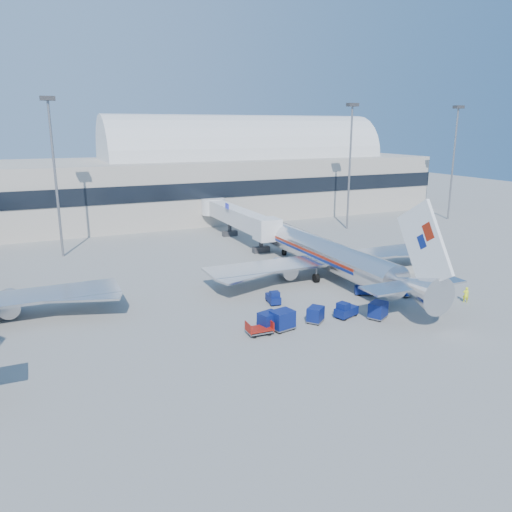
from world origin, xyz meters
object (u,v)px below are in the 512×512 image
barrier_near (393,272)px  tug_left (273,298)px  cart_solo_far (409,288)px  barrier_mid (414,269)px  cart_train_a (315,314)px  barrier_far (433,266)px  cart_train_c (269,320)px  ramp_worker (466,295)px  tug_right (364,289)px  jetbridge_near (234,216)px  mast_west (53,154)px  airliner_main (330,255)px  tug_lead (346,310)px  cart_train_b (282,320)px  mast_east (351,148)px  cart_open_red (260,330)px  cart_solo_near (378,310)px  mast_far_east (455,146)px

barrier_near → tug_left: 18.96m
barrier_near → cart_solo_far: 7.97m
barrier_mid → cart_train_a: cart_train_a is taller
barrier_far → cart_solo_far: (-10.25, -7.06, 0.50)m
cart_train_c → ramp_worker: ramp_worker is taller
barrier_mid → cart_solo_far: size_ratio=1.47×
tug_right → jetbridge_near: bearing=122.1°
mast_west → tug_left: bearing=-58.2°
jetbridge_near → barrier_mid: size_ratio=9.17×
airliner_main → tug_lead: 13.67m
cart_train_c → tug_right: bearing=2.4°
mast_west → tug_lead: bearing=-57.3°
tug_right → cart_solo_far: 4.93m
cart_train_b → mast_east: bearing=37.0°
tug_left → cart_open_red: (-4.81, -6.91, -0.23)m
mast_west → barrier_near: bearing=-36.4°
barrier_far → ramp_worker: ramp_worker is taller
cart_train_a → cart_solo_near: size_ratio=0.92×
mast_far_east → cart_train_a: bearing=-145.3°
barrier_mid → cart_solo_far: cart_solo_far is taller
airliner_main → cart_train_b: bearing=-136.6°
mast_west → tug_left: 39.22m
cart_open_red → tug_right: bearing=20.3°
airliner_main → mast_east: mast_east is taller
tug_lead → cart_solo_far: cart_solo_far is taller
tug_lead → barrier_mid: bearing=10.3°
barrier_mid → barrier_far: same height
jetbridge_near → tug_right: bearing=-85.8°
tug_left → cart_solo_far: bearing=-96.3°
tug_right → mast_far_east: bearing=64.0°
barrier_mid → cart_train_c: bearing=-160.0°
tug_right → tug_left: tug_right is taller
barrier_mid → tug_lead: (-17.17, -9.64, 0.29)m
mast_west → tug_left: size_ratio=9.40×
cart_train_a → jetbridge_near: bearing=41.2°
barrier_far → tug_left: bearing=-173.0°
mast_west → cart_train_b: 43.71m
mast_west → barrier_far: size_ratio=7.53×
tug_lead → tug_left: tug_lead is taller
jetbridge_near → mast_east: size_ratio=1.22×
barrier_mid → cart_solo_far: 9.92m
mast_far_east → cart_open_red: (-60.52, -38.00, -14.35)m
barrier_near → cart_train_b: 23.31m
tug_left → cart_train_c: cart_train_c is taller
tug_right → cart_solo_far: cart_solo_far is taller
barrier_near → tug_lead: (-13.87, -9.64, 0.29)m
jetbridge_near → cart_train_b: bearing=-105.5°
mast_far_east → barrier_mid: bearing=-140.3°
cart_train_b → cart_open_red: 2.48m
cart_solo_near → ramp_worker: 11.68m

